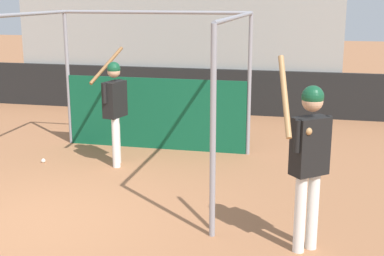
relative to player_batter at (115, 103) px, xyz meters
The scene contains 7 objects.
ground_plane 2.74m from the player_batter, 94.26° to the right, with size 60.00×60.00×0.00m, color #9E6642.
outfield_wall 4.49m from the player_batter, 92.41° to the left, with size 24.00×0.12×1.10m.
bleacher_section 6.12m from the player_batter, 91.75° to the left, with size 8.15×3.20×2.78m.
batting_cage 0.65m from the player_batter, 54.87° to the left, with size 3.57×3.60×2.57m.
player_batter is the anchor object (origin of this frame).
player_waiting 4.10m from the player_batter, 38.11° to the right, with size 0.63×0.73×2.22m.
baseball 1.67m from the player_batter, behind, with size 0.07×0.07×0.07m.
Camera 1 is at (3.40, -5.78, 2.85)m, focal length 50.00 mm.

